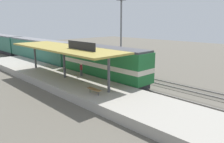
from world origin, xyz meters
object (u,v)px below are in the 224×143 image
at_px(platform_bench, 94,89).
at_px(passenger_carriage_front, 39,51).
at_px(person_waiting, 81,69).
at_px(light_mast, 121,17).
at_px(locomotive, 103,63).
at_px(freight_car, 109,59).
at_px(passenger_carriage_rear, 2,43).

xyz_separation_m(platform_bench, passenger_carriage_front, (6.00, 23.50, 0.97)).
bearing_deg(platform_bench, person_waiting, 63.40).
xyz_separation_m(passenger_carriage_front, light_mast, (7.80, -13.82, 6.08)).
bearing_deg(passenger_carriage_front, locomotive, -90.00).
distance_m(locomotive, light_mast, 10.68).
distance_m(platform_bench, person_waiting, 7.31).
xyz_separation_m(freight_car, person_waiting, (-7.33, -2.70, -0.12)).
height_order(platform_bench, locomotive, locomotive).
height_order(platform_bench, person_waiting, person_waiting).
bearing_deg(platform_bench, light_mast, 35.04).
xyz_separation_m(platform_bench, passenger_carriage_rear, (6.00, 44.30, 0.97)).
xyz_separation_m(platform_bench, freight_car, (10.60, 9.22, 0.63)).
xyz_separation_m(passenger_carriage_front, person_waiting, (-2.73, -16.98, -0.46)).
bearing_deg(person_waiting, passenger_carriage_rear, 85.86).
xyz_separation_m(locomotive, person_waiting, (-2.73, 1.02, -0.56)).
xyz_separation_m(locomotive, freight_car, (4.60, 3.72, -0.44)).
distance_m(locomotive, passenger_carriage_front, 18.00).
xyz_separation_m(passenger_carriage_rear, freight_car, (4.60, -35.08, -0.34)).
bearing_deg(passenger_carriage_front, platform_bench, -104.32).
relative_size(passenger_carriage_front, person_waiting, 11.70).
bearing_deg(platform_bench, passenger_carriage_front, 75.68).
bearing_deg(locomotive, freight_car, 38.95).
relative_size(platform_bench, passenger_carriage_front, 0.08).
height_order(locomotive, passenger_carriage_front, locomotive).
distance_m(locomotive, freight_car, 5.93).
bearing_deg(passenger_carriage_front, freight_car, -72.15).
bearing_deg(passenger_carriage_rear, person_waiting, -94.14).
bearing_deg(passenger_carriage_front, passenger_carriage_rear, 90.00).
relative_size(platform_bench, locomotive, 0.12).
bearing_deg(freight_car, platform_bench, -138.98).
bearing_deg(passenger_carriage_rear, platform_bench, -97.71).
relative_size(passenger_carriage_front, freight_car, 1.67).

